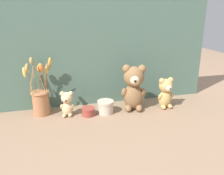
# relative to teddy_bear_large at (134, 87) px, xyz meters

# --- Properties ---
(ground_plane) EXTENTS (4.00, 4.00, 0.00)m
(ground_plane) POSITION_rel_teddy_bear_large_xyz_m (-0.13, -0.01, -0.15)
(ground_plane) COLOR #8E7056
(backdrop_wall) EXTENTS (1.34, 0.02, 0.78)m
(backdrop_wall) POSITION_rel_teddy_bear_large_xyz_m (-0.13, 0.16, 0.25)
(backdrop_wall) COLOR #4C6B5B
(backdrop_wall) RESTS_ON ground
(teddy_bear_large) EXTENTS (0.16, 0.14, 0.28)m
(teddy_bear_large) POSITION_rel_teddy_bear_large_xyz_m (0.00, 0.00, 0.00)
(teddy_bear_large) COLOR olive
(teddy_bear_large) RESTS_ON ground
(teddy_bear_medium) EXTENTS (0.10, 0.10, 0.19)m
(teddy_bear_medium) POSITION_rel_teddy_bear_large_xyz_m (0.20, -0.02, -0.05)
(teddy_bear_medium) COLOR tan
(teddy_bear_medium) RESTS_ON ground
(teddy_bear_small) EXTENTS (0.08, 0.07, 0.15)m
(teddy_bear_small) POSITION_rel_teddy_bear_large_xyz_m (-0.40, 0.01, -0.07)
(teddy_bear_small) COLOR #DBBC84
(teddy_bear_small) RESTS_ON ground
(flower_vase) EXTENTS (0.17, 0.13, 0.34)m
(flower_vase) POSITION_rel_teddy_bear_large_xyz_m (-0.54, 0.07, -0.04)
(flower_vase) COLOR #AD7047
(flower_vase) RESTS_ON ground
(decorative_tin_tall) EXTENTS (0.08, 0.08, 0.05)m
(decorative_tin_tall) POSITION_rel_teddy_bear_large_xyz_m (-0.28, -0.02, -0.12)
(decorative_tin_tall) COLOR #993D33
(decorative_tin_tall) RESTS_ON ground
(decorative_tin_short) EXTENTS (0.10, 0.10, 0.08)m
(decorative_tin_short) POSITION_rel_teddy_bear_large_xyz_m (-0.18, -0.01, -0.11)
(decorative_tin_short) COLOR beige
(decorative_tin_short) RESTS_ON ground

